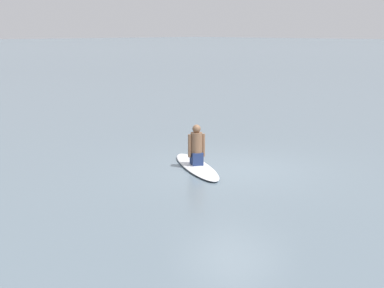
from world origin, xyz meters
name	(u,v)px	position (x,y,z in m)	size (l,w,h in m)	color
ground_plane	(233,169)	(0.00, 0.00, 0.00)	(400.00, 400.00, 0.00)	slate
surfboard	(196,166)	(-0.56, 0.74, 0.05)	(3.22, 0.66, 0.09)	white
person_paddler	(197,147)	(-0.56, 0.74, 0.55)	(0.43, 0.43, 1.02)	navy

